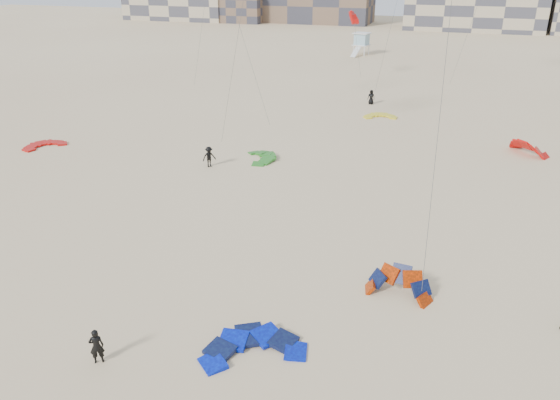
% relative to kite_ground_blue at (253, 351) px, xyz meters
% --- Properties ---
extents(ground, '(320.00, 320.00, 0.00)m').
position_rel_kite_ground_blue_xyz_m(ground, '(-2.94, 0.23, 0.00)').
color(ground, beige).
rests_on(ground, ground).
extents(kite_ground_blue, '(5.84, 5.92, 1.44)m').
position_rel_kite_ground_blue_xyz_m(kite_ground_blue, '(0.00, 0.00, 0.00)').
color(kite_ground_blue, '#002BE5').
rests_on(kite_ground_blue, ground).
extents(kite_ground_orange, '(3.65, 3.62, 3.31)m').
position_rel_kite_ground_blue_xyz_m(kite_ground_orange, '(5.39, 6.51, 0.00)').
color(kite_ground_orange, '#FF3500').
rests_on(kite_ground_orange, ground).
extents(kite_ground_red, '(4.92, 4.86, 0.62)m').
position_rel_kite_ground_blue_xyz_m(kite_ground_red, '(-28.56, 20.55, 0.00)').
color(kite_ground_red, '#D70200').
rests_on(kite_ground_red, ground).
extents(kite_ground_green, '(4.89, 4.78, 1.12)m').
position_rel_kite_ground_blue_xyz_m(kite_ground_green, '(-8.57, 23.77, 0.00)').
color(kite_ground_green, '#1D8524').
rests_on(kite_ground_green, ground).
extents(kite_ground_red_far, '(5.31, 5.31, 3.75)m').
position_rel_kite_ground_blue_xyz_m(kite_ground_red_far, '(13.32, 32.71, 0.00)').
color(kite_ground_red_far, '#D70200').
rests_on(kite_ground_red_far, ground).
extents(kite_ground_yellow, '(4.00, 4.13, 0.74)m').
position_rel_kite_ground_blue_xyz_m(kite_ground_yellow, '(-1.03, 40.58, 0.00)').
color(kite_ground_yellow, yellow).
rests_on(kite_ground_yellow, ground).
extents(kitesurfer_main, '(0.72, 0.66, 1.65)m').
position_rel_kite_ground_blue_xyz_m(kitesurfer_main, '(-5.96, -2.73, 0.83)').
color(kitesurfer_main, black).
rests_on(kitesurfer_main, ground).
extents(kitesurfer_c, '(1.24, 1.24, 1.72)m').
position_rel_kite_ground_blue_xyz_m(kitesurfer_c, '(-11.89, 20.56, 0.86)').
color(kitesurfer_c, black).
rests_on(kitesurfer_c, ground).
extents(kitesurfer_e, '(0.85, 0.58, 1.70)m').
position_rel_kite_ground_blue_xyz_m(kitesurfer_e, '(-3.05, 46.18, 0.85)').
color(kitesurfer_e, black).
rests_on(kitesurfer_e, ground).
extents(kite_fly_red, '(4.02, 4.75, 8.83)m').
position_rel_kite_ground_blue_xyz_m(kite_fly_red, '(-8.33, 59.58, 8.39)').
color(kite_fly_red, '#D70200').
rests_on(kite_fly_red, ground).
extents(lifeguard_tower_far, '(3.22, 5.56, 3.87)m').
position_rel_kite_ground_blue_xyz_m(lifeguard_tower_far, '(-11.25, 82.19, 1.92)').
color(lifeguard_tower_far, white).
rests_on(lifeguard_tower_far, ground).
extents(condo_mid, '(32.00, 16.00, 12.00)m').
position_rel_kite_ground_blue_xyz_m(condo_mid, '(7.06, 130.23, 6.00)').
color(condo_mid, tan).
rests_on(condo_mid, ground).
extents(condo_fill_left, '(12.00, 10.00, 8.00)m').
position_rel_kite_ground_blue_xyz_m(condo_fill_left, '(-52.94, 128.23, 4.00)').
color(condo_fill_left, brown).
rests_on(condo_fill_left, ground).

